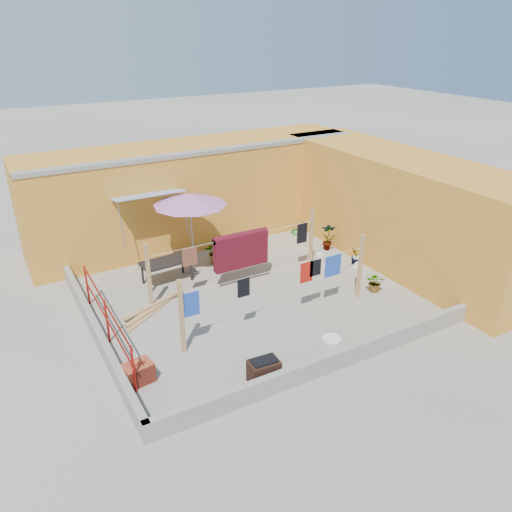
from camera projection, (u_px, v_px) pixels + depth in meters
name	position (u px, v px, depth m)	size (l,w,h in m)	color
ground	(251.00, 297.00, 13.42)	(80.00, 80.00, 0.00)	#9E998E
wall_back	(196.00, 191.00, 16.67)	(11.00, 3.27, 3.21)	#C7812B
wall_right	(401.00, 209.00, 15.08)	(2.40, 9.00, 3.20)	#C7812B
parapet_front	(334.00, 361.00, 10.50)	(8.30, 0.16, 0.44)	gray
parapet_left	(97.00, 332.00, 11.50)	(0.16, 7.30, 0.44)	gray
red_railing	(106.00, 315.00, 11.23)	(0.05, 4.20, 1.10)	#A81710
clothesline_rig	(245.00, 255.00, 13.47)	(5.09, 2.35, 1.80)	tan
patio_umbrella	(190.00, 200.00, 13.88)	(2.39, 2.39, 2.49)	gray
outdoor_table	(166.00, 263.00, 13.98)	(1.46, 0.80, 0.66)	black
brick_stack	(138.00, 373.00, 10.15)	(0.64, 0.50, 0.51)	#A43725
lumber_pile	(153.00, 308.00, 12.77)	(1.93, 1.27, 0.13)	tan
brazier	(264.00, 371.00, 10.12)	(0.64, 0.45, 0.55)	black
white_basin	(332.00, 339.00, 11.54)	(0.46, 0.46, 0.08)	silver
water_jug_a	(356.00, 261.00, 15.07)	(0.25, 0.25, 0.39)	silver
water_jug_b	(320.00, 258.00, 15.27)	(0.24, 0.24, 0.37)	silver
green_hose	(298.00, 232.00, 17.59)	(0.55, 0.55, 0.08)	#186F1D
plant_back_a	(215.00, 252.00, 15.26)	(0.65, 0.56, 0.72)	#1C5819
plant_back_b	(245.00, 240.00, 16.17)	(0.37, 0.37, 0.67)	#1C5819
plant_right_a	(328.00, 236.00, 16.08)	(0.49, 0.33, 0.93)	#1C5819
plant_right_b	(356.00, 257.00, 14.98)	(0.36, 0.29, 0.66)	#1C5819
plant_right_c	(376.00, 282.00, 13.60)	(0.51, 0.44, 0.56)	#1C5819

